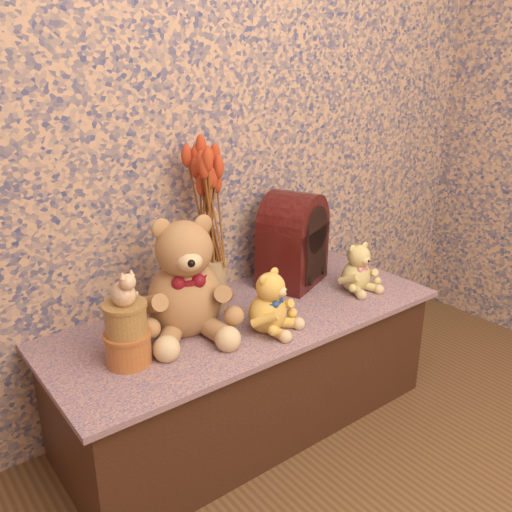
% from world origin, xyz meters
% --- Properties ---
extents(display_shelf, '(1.44, 0.59, 0.45)m').
position_xyz_m(display_shelf, '(0.00, 1.22, 0.22)').
color(display_shelf, '#393F75').
rests_on(display_shelf, ground).
extents(teddy_large, '(0.45, 0.49, 0.43)m').
position_xyz_m(teddy_large, '(-0.22, 1.26, 0.66)').
color(teddy_large, '#956339').
rests_on(teddy_large, display_shelf).
extents(teddy_medium, '(0.25, 0.27, 0.23)m').
position_xyz_m(teddy_medium, '(-0.01, 1.09, 0.56)').
color(teddy_medium, gold).
rests_on(teddy_medium, display_shelf).
extents(teddy_small, '(0.18, 0.21, 0.21)m').
position_xyz_m(teddy_small, '(0.48, 1.14, 0.55)').
color(teddy_small, tan).
rests_on(teddy_small, display_shelf).
extents(cathedral_radio, '(0.33, 0.29, 0.38)m').
position_xyz_m(cathedral_radio, '(0.32, 1.35, 0.64)').
color(cathedral_radio, '#370A0A').
rests_on(cathedral_radio, display_shelf).
extents(ceramic_vase, '(0.12, 0.12, 0.18)m').
position_xyz_m(ceramic_vase, '(-0.06, 1.35, 0.54)').
color(ceramic_vase, tan).
rests_on(ceramic_vase, display_shelf).
extents(dried_stalks, '(0.22, 0.22, 0.38)m').
position_xyz_m(dried_stalks, '(-0.06, 1.35, 0.82)').
color(dried_stalks, '#BA3C1D').
rests_on(dried_stalks, ceramic_vase).
extents(biscuit_tin_lower, '(0.15, 0.15, 0.10)m').
position_xyz_m(biscuit_tin_lower, '(-0.47, 1.18, 0.50)').
color(biscuit_tin_lower, gold).
rests_on(biscuit_tin_lower, display_shelf).
extents(biscuit_tin_upper, '(0.15, 0.15, 0.10)m').
position_xyz_m(biscuit_tin_upper, '(-0.47, 1.18, 0.60)').
color(biscuit_tin_upper, tan).
rests_on(biscuit_tin_upper, biscuit_tin_lower).
extents(cat_figurine, '(0.10, 0.10, 0.12)m').
position_xyz_m(cat_figurine, '(-0.47, 1.18, 0.70)').
color(cat_figurine, silver).
rests_on(cat_figurine, biscuit_tin_upper).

